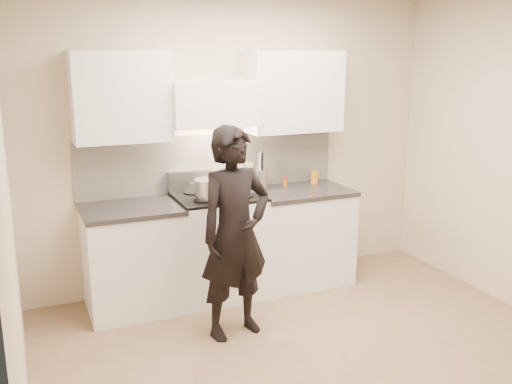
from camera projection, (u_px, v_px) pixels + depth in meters
ground_plane at (324, 360)px, 4.15m from camera, size 4.00×4.00×0.00m
room_shell at (297, 136)px, 4.08m from camera, size 4.04×3.54×2.70m
stove at (219, 245)px, 5.20m from camera, size 0.76×0.65×0.96m
counter_right at (300, 235)px, 5.52m from camera, size 0.92×0.67×0.92m
counter_left at (133, 258)px, 4.91m from camera, size 0.82×0.67×0.92m
wok at (235, 180)px, 5.23m from camera, size 0.33×0.41×0.27m
stock_pot at (209, 189)px, 4.91m from camera, size 0.35×0.27×0.17m
utensil_crock at (260, 178)px, 5.40m from camera, size 0.13×0.13×0.35m
spice_jar at (285, 182)px, 5.51m from camera, size 0.04×0.04×0.09m
oil_glass at (314, 177)px, 5.63m from camera, size 0.07×0.07×0.13m
person at (235, 233)px, 4.38m from camera, size 0.67×0.51×1.66m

